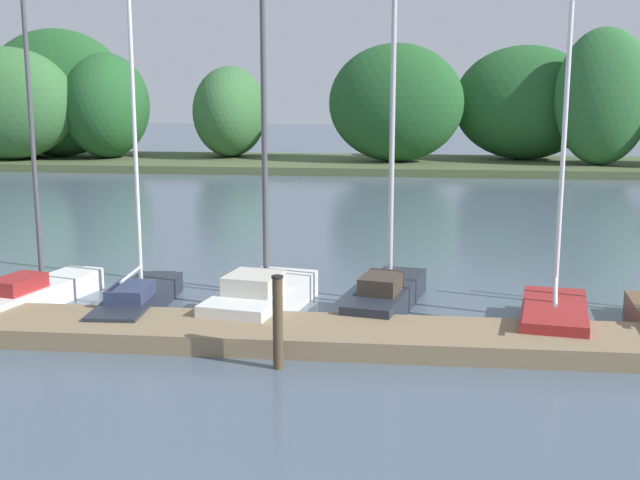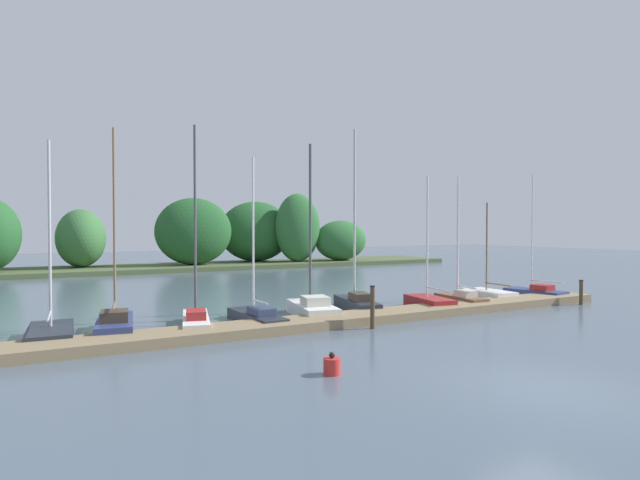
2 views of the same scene
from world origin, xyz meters
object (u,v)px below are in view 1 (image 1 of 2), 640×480
object	(u,v)px
sailboat_4	(139,296)
sailboat_5	(263,292)
sailboat_3	(37,288)
mooring_piling_1	(278,322)
sailboat_7	(554,314)
sailboat_6	(388,288)

from	to	relation	value
sailboat_4	sailboat_5	bearing A→B (deg)	-87.85
sailboat_3	mooring_piling_1	world-z (taller)	sailboat_3
sailboat_3	sailboat_4	xyz separation A→B (m)	(2.29, -0.16, -0.07)
sailboat_4	sailboat_7	bearing A→B (deg)	-95.30
sailboat_4	sailboat_7	size ratio (longest dim) A/B	1.06
sailboat_4	sailboat_6	size ratio (longest dim) A/B	0.79
mooring_piling_1	sailboat_6	bearing A→B (deg)	65.82
sailboat_7	mooring_piling_1	distance (m)	5.58
sailboat_3	sailboat_6	bearing A→B (deg)	-71.96
sailboat_3	sailboat_5	world-z (taller)	sailboat_3
sailboat_5	sailboat_3	bearing A→B (deg)	101.18
sailboat_3	sailboat_5	size ratio (longest dim) A/B	1.04
sailboat_6	mooring_piling_1	xyz separation A→B (m)	(-1.70, -3.79, 0.35)
sailboat_6	sailboat_4	bearing A→B (deg)	109.94
sailboat_4	mooring_piling_1	size ratio (longest dim) A/B	4.07
sailboat_3	sailboat_6	xyz separation A→B (m)	(7.40, 0.57, 0.06)
sailboat_7	sailboat_3	bearing A→B (deg)	96.37
sailboat_4	sailboat_5	world-z (taller)	sailboat_5
sailboat_3	sailboat_5	bearing A→B (deg)	-75.89
sailboat_6	sailboat_5	bearing A→B (deg)	113.59
sailboat_7	mooring_piling_1	size ratio (longest dim) A/B	3.83
sailboat_5	mooring_piling_1	world-z (taller)	sailboat_5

